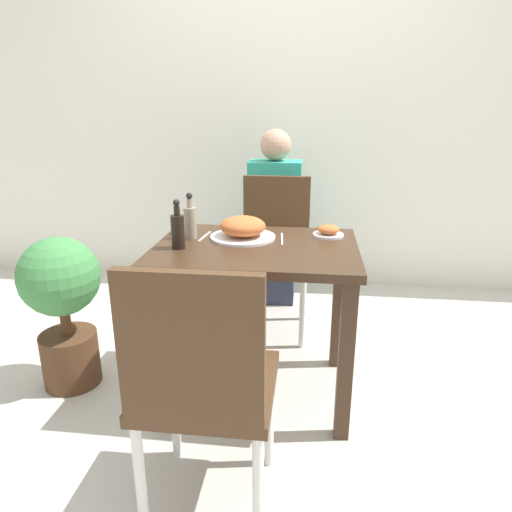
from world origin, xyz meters
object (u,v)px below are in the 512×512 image
side_plate (328,231)px  condiment_bottle (190,221)px  chair_far (275,245)px  chair_near (202,381)px  sauce_bottle (178,230)px  drink_cup (184,226)px  potted_plant_left (63,300)px  food_plate (243,229)px  person_figure (275,220)px

side_plate → condiment_bottle: (-0.62, -0.11, 0.06)m
chair_far → condiment_bottle: size_ratio=4.33×
chair_near → sauce_bottle: 0.75m
drink_cup → chair_near: bearing=-71.9°
chair_near → condiment_bottle: (-0.23, 0.80, 0.29)m
potted_plant_left → chair_far: bearing=38.5°
potted_plant_left → condiment_bottle: bearing=10.8°
potted_plant_left → food_plate: bearing=9.9°
chair_far → sauce_bottle: sauce_bottle is taller
potted_plant_left → sauce_bottle: bearing=-3.8°
sauce_bottle → person_figure: person_figure is taller
chair_near → condiment_bottle: bearing=-73.7°
chair_near → sauce_bottle: (-0.25, 0.65, 0.29)m
chair_far → side_plate: chair_far is taller
chair_far → side_plate: (0.29, -0.52, 0.23)m
food_plate → sauce_bottle: (-0.25, -0.18, 0.04)m
chair_far → person_figure: person_figure is taller
person_figure → food_plate: bearing=-93.9°
side_plate → sauce_bottle: bearing=-157.3°
side_plate → potted_plant_left: 1.28m
person_figure → chair_far: bearing=-85.3°
sauce_bottle → condiment_bottle: size_ratio=1.00×
drink_cup → condiment_bottle: bearing=-55.4°
drink_cup → sauce_bottle: sauce_bottle is taller
chair_near → side_plate: (0.39, 0.91, 0.23)m
drink_cup → chair_far: bearing=55.2°
chair_near → food_plate: (-0.00, 0.83, 0.26)m
side_plate → condiment_bottle: 0.64m
side_plate → potted_plant_left: side_plate is taller
chair_near → chair_far: size_ratio=1.00×
food_plate → potted_plant_left: (-0.83, -0.15, -0.33)m
sauce_bottle → potted_plant_left: 0.69m
sauce_bottle → condiment_bottle: bearing=84.9°
condiment_bottle → potted_plant_left: condiment_bottle is taller
condiment_bottle → person_figure: 1.09m
chair_far → person_figure: size_ratio=0.78×
food_plate → drink_cup: bearing=171.6°
side_plate → potted_plant_left: bearing=-169.5°
chair_far → drink_cup: (-0.38, -0.55, 0.25)m
drink_cup → sauce_bottle: size_ratio=0.35×
food_plate → sauce_bottle: sauce_bottle is taller
drink_cup → condiment_bottle: (0.05, -0.07, 0.05)m
food_plate → sauce_bottle: bearing=-143.3°
condiment_bottle → chair_near: bearing=-73.7°
chair_far → condiment_bottle: condiment_bottle is taller
chair_far → person_figure: bearing=94.7°
drink_cup → potted_plant_left: size_ratio=0.10×
sauce_bottle → person_figure: (0.31, 1.17, -0.23)m
drink_cup → sauce_bottle: 0.23m
chair_far → sauce_bottle: (-0.35, -0.78, 0.29)m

